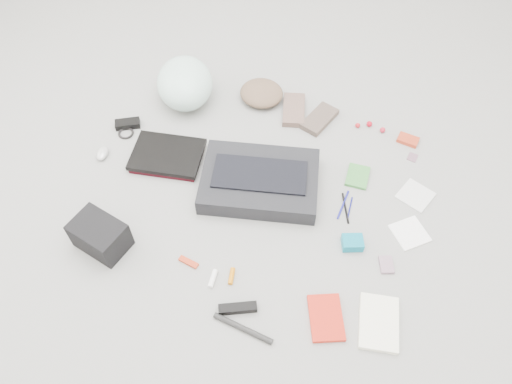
% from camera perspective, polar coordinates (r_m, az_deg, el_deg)
% --- Properties ---
extents(ground_plane, '(4.00, 4.00, 0.00)m').
position_cam_1_polar(ground_plane, '(2.22, 0.00, -0.76)').
color(ground_plane, gray).
extents(messenger_bag, '(0.56, 0.44, 0.09)m').
position_cam_1_polar(messenger_bag, '(2.23, 0.42, 1.26)').
color(messenger_bag, black).
rests_on(messenger_bag, ground_plane).
extents(bag_flap, '(0.43, 0.24, 0.01)m').
position_cam_1_polar(bag_flap, '(2.19, 0.43, 2.03)').
color(bag_flap, black).
rests_on(bag_flap, messenger_bag).
extents(laptop_sleeve, '(0.33, 0.26, 0.02)m').
position_cam_1_polar(laptop_sleeve, '(2.39, -10.04, 3.92)').
color(laptop_sleeve, '#34070E').
rests_on(laptop_sleeve, ground_plane).
extents(laptop, '(0.34, 0.26, 0.02)m').
position_cam_1_polar(laptop, '(2.37, -10.11, 4.26)').
color(laptop, black).
rests_on(laptop, laptop_sleeve).
extents(bike_helmet, '(0.40, 0.43, 0.21)m').
position_cam_1_polar(bike_helmet, '(2.60, -8.14, 12.23)').
color(bike_helmet, '#C9F4E8').
rests_on(bike_helmet, ground_plane).
extents(beanie, '(0.27, 0.26, 0.08)m').
position_cam_1_polar(beanie, '(2.62, 0.63, 11.24)').
color(beanie, brown).
rests_on(beanie, ground_plane).
extents(mitten_left, '(0.15, 0.23, 0.03)m').
position_cam_1_polar(mitten_left, '(2.57, 4.34, 9.34)').
color(mitten_left, brown).
rests_on(mitten_left, ground_plane).
extents(mitten_right, '(0.17, 0.23, 0.03)m').
position_cam_1_polar(mitten_right, '(2.54, 7.26, 8.28)').
color(mitten_right, brown).
rests_on(mitten_right, ground_plane).
extents(power_brick, '(0.13, 0.10, 0.03)m').
position_cam_1_polar(power_brick, '(2.57, -14.46, 7.55)').
color(power_brick, black).
rests_on(power_brick, ground_plane).
extents(cable_coil, '(0.09, 0.09, 0.01)m').
position_cam_1_polar(cable_coil, '(2.55, -14.65, 6.52)').
color(cable_coil, black).
rests_on(cable_coil, ground_plane).
extents(mouse, '(0.06, 0.09, 0.03)m').
position_cam_1_polar(mouse, '(2.47, -17.16, 4.24)').
color(mouse, '#B4B4B4').
rests_on(mouse, ground_plane).
extents(camera_bag, '(0.25, 0.21, 0.14)m').
position_cam_1_polar(camera_bag, '(2.13, -17.38, -4.75)').
color(camera_bag, black).
rests_on(camera_bag, ground_plane).
extents(multitool, '(0.09, 0.04, 0.01)m').
position_cam_1_polar(multitool, '(2.06, -7.72, -7.94)').
color(multitool, '#AF2E13').
rests_on(multitool, ground_plane).
extents(toiletry_tube_white, '(0.02, 0.08, 0.02)m').
position_cam_1_polar(toiletry_tube_white, '(2.01, -4.96, -9.84)').
color(toiletry_tube_white, white).
rests_on(toiletry_tube_white, ground_plane).
extents(toiletry_tube_orange, '(0.03, 0.07, 0.02)m').
position_cam_1_polar(toiletry_tube_orange, '(2.01, -2.81, -9.57)').
color(toiletry_tube_orange, '#C76E08').
rests_on(toiletry_tube_orange, ground_plane).
extents(u_lock, '(0.15, 0.09, 0.03)m').
position_cam_1_polar(u_lock, '(1.95, -2.10, -13.13)').
color(u_lock, black).
rests_on(u_lock, ground_plane).
extents(bike_pump, '(0.24, 0.07, 0.02)m').
position_cam_1_polar(bike_pump, '(1.92, -1.50, -15.32)').
color(bike_pump, black).
rests_on(bike_pump, ground_plane).
extents(book_red, '(0.17, 0.21, 0.02)m').
position_cam_1_polar(book_red, '(1.96, 8.00, -14.04)').
color(book_red, red).
rests_on(book_red, ground_plane).
extents(book_white, '(0.17, 0.23, 0.02)m').
position_cam_1_polar(book_white, '(1.99, 13.86, -14.30)').
color(book_white, white).
rests_on(book_white, ground_plane).
extents(notepad, '(0.10, 0.13, 0.02)m').
position_cam_1_polar(notepad, '(2.33, 11.54, 1.77)').
color(notepad, '#3A8138').
rests_on(notepad, ground_plane).
extents(pen_blue, '(0.03, 0.16, 0.01)m').
position_cam_1_polar(pen_blue, '(2.23, 9.92, -1.44)').
color(pen_blue, navy).
rests_on(pen_blue, ground_plane).
extents(pen_black, '(0.06, 0.15, 0.01)m').
position_cam_1_polar(pen_black, '(2.22, 10.18, -1.81)').
color(pen_black, black).
rests_on(pen_black, ground_plane).
extents(pen_navy, '(0.01, 0.12, 0.01)m').
position_cam_1_polar(pen_navy, '(2.23, 10.68, -1.84)').
color(pen_navy, navy).
rests_on(pen_navy, ground_plane).
extents(accordion_wallet, '(0.10, 0.09, 0.04)m').
position_cam_1_polar(accordion_wallet, '(2.11, 10.96, -5.71)').
color(accordion_wallet, '#077C9D').
rests_on(accordion_wallet, ground_plane).
extents(card_deck, '(0.07, 0.09, 0.01)m').
position_cam_1_polar(card_deck, '(2.11, 14.67, -8.05)').
color(card_deck, gray).
rests_on(card_deck, ground_plane).
extents(napkin_top, '(0.18, 0.18, 0.01)m').
position_cam_1_polar(napkin_top, '(2.34, 17.76, -0.37)').
color(napkin_top, silver).
rests_on(napkin_top, ground_plane).
extents(napkin_bottom, '(0.19, 0.19, 0.01)m').
position_cam_1_polar(napkin_bottom, '(2.21, 17.15, -4.51)').
color(napkin_bottom, white).
rests_on(napkin_bottom, ground_plane).
extents(lollipop_a, '(0.03, 0.03, 0.02)m').
position_cam_1_polar(lollipop_a, '(2.54, 11.54, 7.47)').
color(lollipop_a, red).
rests_on(lollipop_a, ground_plane).
extents(lollipop_b, '(0.04, 0.04, 0.03)m').
position_cam_1_polar(lollipop_b, '(2.56, 12.82, 7.59)').
color(lollipop_b, '#AF0719').
rests_on(lollipop_b, ground_plane).
extents(lollipop_c, '(0.03, 0.03, 0.03)m').
position_cam_1_polar(lollipop_c, '(2.55, 14.28, 6.89)').
color(lollipop_c, '#AD1C2F').
rests_on(lollipop_c, ground_plane).
extents(altoids_tin, '(0.11, 0.08, 0.02)m').
position_cam_1_polar(altoids_tin, '(2.54, 16.98, 5.72)').
color(altoids_tin, '#B6391F').
rests_on(altoids_tin, ground_plane).
extents(stamp_sheet, '(0.05, 0.06, 0.00)m').
position_cam_1_polar(stamp_sheet, '(2.48, 17.45, 3.81)').
color(stamp_sheet, '#825A6C').
rests_on(stamp_sheet, ground_plane).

